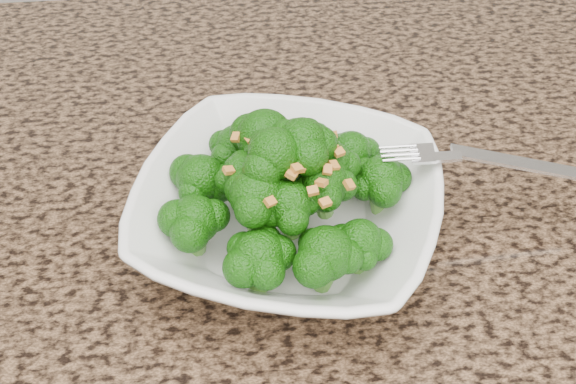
{
  "coord_description": "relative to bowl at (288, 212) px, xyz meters",
  "views": [
    {
      "loc": [
        0.11,
        0.01,
        1.32
      ],
      "look_at": [
        0.15,
        0.4,
        0.95
      ],
      "focal_mm": 45.0,
      "sensor_mm": 36.0,
      "label": 1
    }
  ],
  "objects": [
    {
      "name": "bowl",
      "position": [
        0.0,
        0.0,
        0.0
      ],
      "size": [
        0.3,
        0.3,
        0.06
      ],
      "primitive_type": "imported",
      "rotation": [
        0.0,
        0.0,
        -0.34
      ],
      "color": "white",
      "rests_on": "granite_counter"
    },
    {
      "name": "granite_counter",
      "position": [
        -0.15,
        -0.1,
        -0.04
      ],
      "size": [
        1.64,
        1.04,
        0.03
      ],
      "primitive_type": "cube",
      "color": "brown",
      "rests_on": "cabinet"
    },
    {
      "name": "broccoli_pile",
      "position": [
        0.0,
        0.0,
        0.07
      ],
      "size": [
        0.21,
        0.21,
        0.08
      ],
      "primitive_type": null,
      "color": "#16590A",
      "rests_on": "bowl"
    },
    {
      "name": "fork",
      "position": [
        0.13,
        0.01,
        0.03
      ],
      "size": [
        0.19,
        0.05,
        0.01
      ],
      "primitive_type": null,
      "rotation": [
        0.0,
        0.0,
        -0.13
      ],
      "color": "silver",
      "rests_on": "bowl"
    },
    {
      "name": "garlic_topping",
      "position": [
        0.0,
        0.0,
        0.11
      ],
      "size": [
        0.12,
        0.12,
        0.01
      ],
      "primitive_type": null,
      "color": "orange",
      "rests_on": "broccoli_pile"
    }
  ]
}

